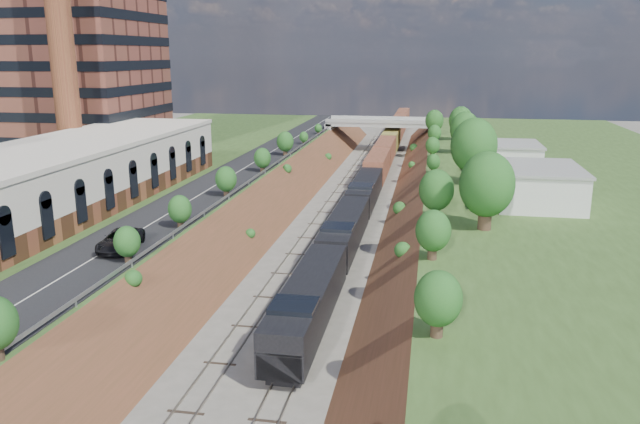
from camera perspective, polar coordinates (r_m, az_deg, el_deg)
platform_left at (r=93.56m, az=-18.55°, el=1.80°), size 44.00×180.00×5.00m
platform_right at (r=84.94m, az=24.49°, el=0.04°), size 44.00×180.00×5.00m
embankment_left at (r=85.88m, az=-5.41°, el=-0.30°), size 10.00×180.00×10.00m
embankment_right at (r=82.84m, az=9.42°, el=-0.97°), size 10.00×180.00×10.00m
rail_left_track at (r=84.03m, az=0.12°, el=-0.49°), size 1.58×180.00×0.18m
rail_right_track at (r=83.30m, az=3.64°, el=-0.65°), size 1.58×180.00×0.18m
road at (r=86.06m, az=-8.38°, el=3.10°), size 8.00×180.00×0.10m
guardrail at (r=84.58m, az=-5.79°, el=3.32°), size 0.10×171.00×0.70m
commercial_building at (r=71.45m, az=-23.74°, el=2.57°), size 14.30×62.30×7.00m
smokestack at (r=89.76m, az=-22.71°, el=15.45°), size 3.20×3.20×40.00m
overpass at (r=143.43m, az=5.54°, el=7.57°), size 24.50×8.30×7.40m
white_building_near at (r=74.39m, az=19.19°, el=2.22°), size 9.00×12.00×4.00m
white_building_far at (r=95.81m, az=16.96°, el=4.82°), size 8.00×10.00×3.60m
tree_right_large at (r=61.44m, az=15.02°, el=2.39°), size 5.25×5.25×7.61m
tree_left_crest at (r=48.57m, az=-19.26°, el=-3.90°), size 2.45×2.45×3.55m
freight_train at (r=123.03m, az=5.91°, el=5.44°), size 3.28×166.61×4.84m
suv at (r=56.38m, az=-17.80°, el=-2.47°), size 3.62×6.36×1.68m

